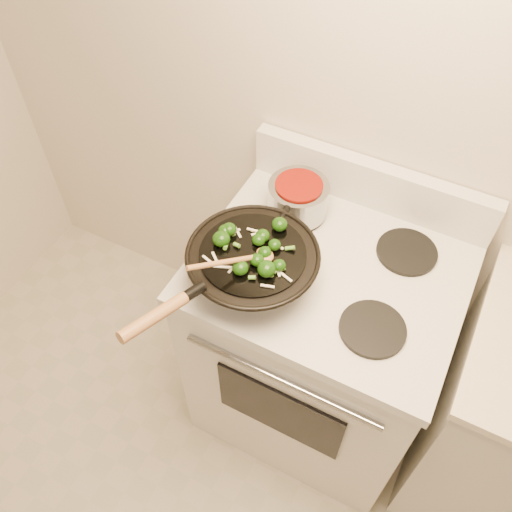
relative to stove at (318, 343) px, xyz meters
The scene contains 5 objects.
stove is the anchor object (origin of this frame).
wok 0.58m from the stove, 139.04° to the right, with size 0.37×0.60×0.19m.
stirfry 0.64m from the stove, 141.24° to the right, with size 0.25×0.23×0.04m.
wooden_spoon 0.67m from the stove, 131.04° to the right, with size 0.16×0.23×0.10m.
saucepan 0.57m from the stove, 141.12° to the left, with size 0.19×0.30×0.11m.
Camera 1 is at (0.04, 0.21, 2.17)m, focal length 38.00 mm.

